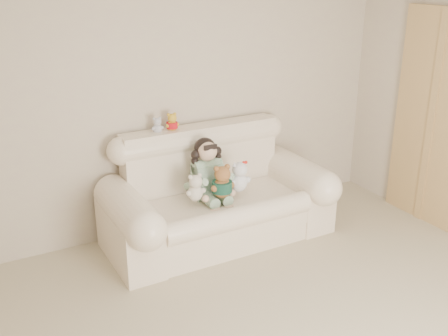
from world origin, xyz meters
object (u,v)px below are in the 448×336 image
Objects in this scene: sofa at (219,188)px; white_cat at (239,173)px; cream_teddy at (195,185)px; seated_child at (207,168)px; brown_teddy at (222,178)px.

sofa is 0.24m from white_cat.
cream_teddy is at bearing 159.90° from white_cat.
white_cat is (0.15, -0.11, 0.16)m from sofa.
white_cat is at bearing -35.40° from sofa.
cream_teddy is at bearing -159.84° from sofa.
brown_teddy is (0.03, -0.24, -0.03)m from seated_child.
brown_teddy is (-0.05, -0.16, 0.16)m from sofa.
white_cat is at bearing -22.76° from cream_teddy.
brown_teddy reaches higher than cream_teddy.
seated_child is 0.24m from brown_teddy.
white_cat is 1.18× the size of cream_teddy.
seated_child reaches higher than cream_teddy.
white_cat is at bearing 9.03° from brown_teddy.
seated_child is 0.30m from white_cat.
sofa reaches higher than cream_teddy.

